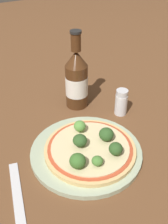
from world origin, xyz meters
The scene contains 12 objects.
ground_plane centered at (0.00, 0.00, 0.00)m, with size 3.00×3.00×0.00m, color brown.
plate centered at (-0.01, -0.01, 0.01)m, with size 0.25×0.25×0.01m.
pizza centered at (-0.01, -0.02, 0.02)m, with size 0.20×0.20×0.01m.
broccoli_floret_0 centered at (-0.06, -0.06, 0.04)m, with size 0.03×0.03×0.03m.
broccoli_floret_1 centered at (-0.02, -0.08, 0.04)m, with size 0.02×0.02×0.02m.
broccoli_floret_2 centered at (-0.03, -0.01, 0.04)m, with size 0.03×0.03×0.03m.
broccoli_floret_3 centered at (0.04, -0.02, 0.04)m, with size 0.03×0.03×0.03m.
broccoli_floret_4 centered at (0.03, -0.07, 0.04)m, with size 0.03×0.03×0.03m.
broccoli_floret_5 centered at (0.00, 0.03, 0.04)m, with size 0.03×0.03×0.03m.
beer_bottle centered at (0.07, 0.17, 0.08)m, with size 0.06×0.06×0.22m.
pepper_shaker centered at (0.15, 0.07, 0.04)m, with size 0.03×0.03×0.07m.
fork centered at (-0.18, -0.04, 0.00)m, with size 0.05×0.16×0.00m.
Camera 1 is at (-0.24, -0.38, 0.42)m, focal length 42.00 mm.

